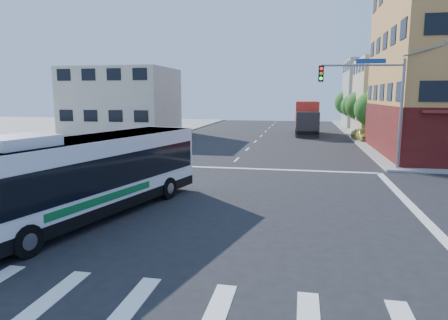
# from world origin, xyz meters

# --- Properties ---
(ground) EXTENTS (120.00, 120.00, 0.00)m
(ground) POSITION_xyz_m (0.00, 0.00, 0.00)
(ground) COLOR black
(ground) RESTS_ON ground
(sidewalk_nw) EXTENTS (50.00, 50.00, 0.15)m
(sidewalk_nw) POSITION_xyz_m (-35.00, 35.00, 0.07)
(sidewalk_nw) COLOR gray
(sidewalk_nw) RESTS_ON ground
(building_east_near) EXTENTS (12.06, 10.06, 9.00)m
(building_east_near) POSITION_xyz_m (16.98, 33.98, 4.51)
(building_east_near) COLOR #C3B495
(building_east_near) RESTS_ON ground
(building_east_far) EXTENTS (12.06, 10.06, 10.00)m
(building_east_far) POSITION_xyz_m (16.98, 47.98, 5.01)
(building_east_far) COLOR #9A9A95
(building_east_far) RESTS_ON ground
(building_west) EXTENTS (12.06, 10.06, 8.00)m
(building_west) POSITION_xyz_m (-17.02, 29.98, 4.01)
(building_west) COLOR beige
(building_west) RESTS_ON ground
(signal_mast_ne) EXTENTS (7.91, 1.13, 8.07)m
(signal_mast_ne) POSITION_xyz_m (9.08, 10.62, 4.98)
(signal_mast_ne) COLOR slate
(signal_mast_ne) RESTS_ON ground
(street_tree_a) EXTENTS (3.60, 3.60, 5.53)m
(street_tree_a) POSITION_xyz_m (11.90, 27.92, 3.59)
(street_tree_a) COLOR #3B2715
(street_tree_a) RESTS_ON ground
(street_tree_b) EXTENTS (3.80, 3.80, 5.79)m
(street_tree_b) POSITION_xyz_m (11.90, 35.92, 3.75)
(street_tree_b) COLOR #3B2715
(street_tree_b) RESTS_ON ground
(street_tree_c) EXTENTS (3.40, 3.40, 5.29)m
(street_tree_c) POSITION_xyz_m (11.90, 43.92, 3.46)
(street_tree_c) COLOR #3B2715
(street_tree_c) RESTS_ON ground
(street_tree_d) EXTENTS (4.00, 4.00, 6.03)m
(street_tree_d) POSITION_xyz_m (11.90, 51.92, 3.88)
(street_tree_d) COLOR #3B2715
(street_tree_d) RESTS_ON ground
(transit_bus) EXTENTS (5.34, 12.05, 3.49)m
(transit_bus) POSITION_xyz_m (-3.35, -2.23, 1.71)
(transit_bus) COLOR black
(transit_bus) RESTS_ON ground
(box_truck) EXTENTS (2.85, 8.97, 4.01)m
(box_truck) POSITION_xyz_m (5.25, 33.78, 1.95)
(box_truck) COLOR #252529
(box_truck) RESTS_ON ground
(parked_car) EXTENTS (2.33, 4.36, 1.41)m
(parked_car) POSITION_xyz_m (11.03, 27.51, 0.71)
(parked_car) COLOR gold
(parked_car) RESTS_ON ground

